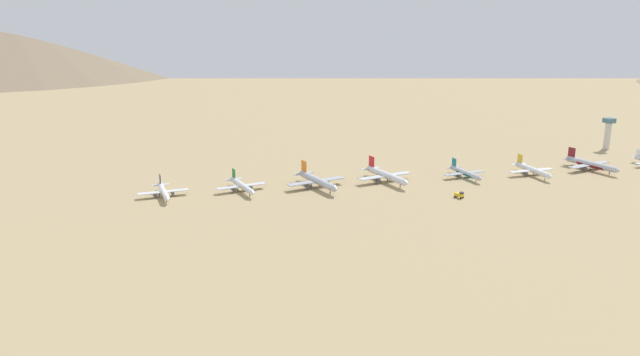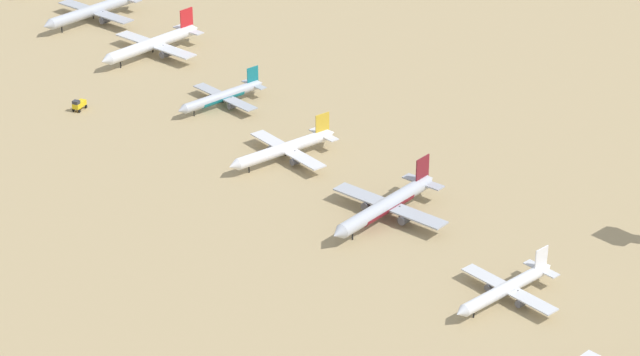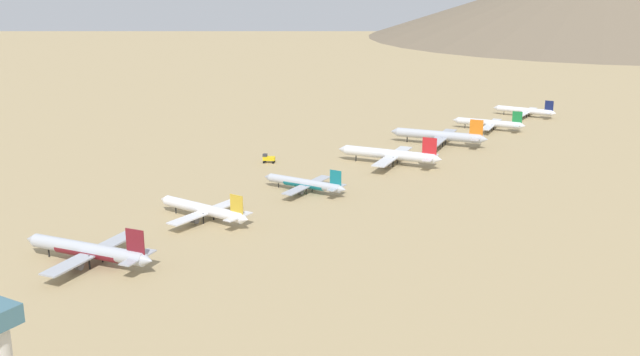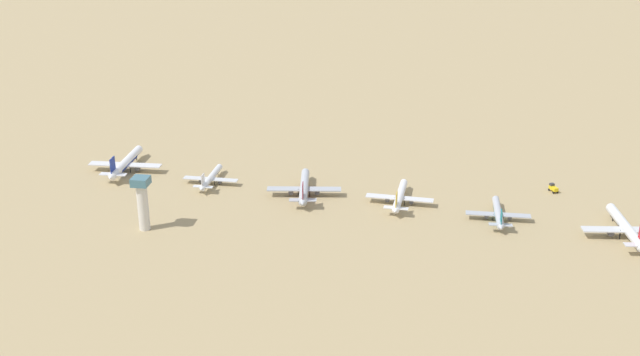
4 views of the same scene
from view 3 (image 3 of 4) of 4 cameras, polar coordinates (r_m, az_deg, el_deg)
ground_plane at (r=281.00m, az=-1.20°, el=-0.91°), size 2302.25×2302.25×0.00m
parked_jet_0 at (r=436.17m, az=15.47°, el=5.00°), size 35.89×29.08×10.37m
parked_jet_1 at (r=394.74m, az=12.88°, el=4.12°), size 38.04×30.98×10.97m
parked_jet_2 at (r=356.07m, az=9.16°, el=3.22°), size 47.08×38.42×13.59m
parked_jet_3 at (r=316.99m, az=5.42°, el=1.80°), size 46.63×38.00×13.44m
parked_jet_4 at (r=276.92m, az=-1.16°, el=-0.42°), size 35.56×28.79×10.28m
parked_jet_5 at (r=248.69m, az=-8.89°, el=-2.41°), size 39.45×32.08×11.37m
parked_jet_6 at (r=219.60m, az=-17.33°, el=-5.32°), size 44.41×36.23×12.81m
service_truck at (r=320.36m, az=-3.98°, el=1.53°), size 5.70×4.51×3.90m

